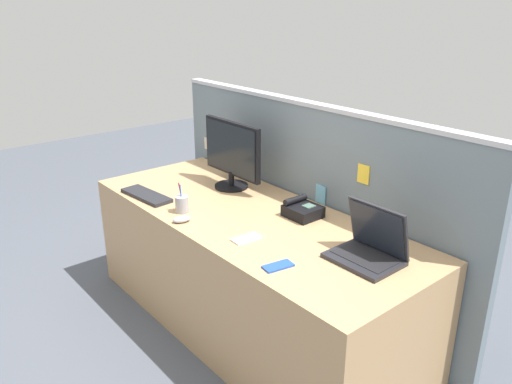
% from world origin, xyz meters
% --- Properties ---
extents(ground_plane, '(10.00, 10.00, 0.00)m').
position_xyz_m(ground_plane, '(0.00, 0.00, 0.00)').
color(ground_plane, '#4C515B').
extents(desk, '(2.12, 0.83, 0.72)m').
position_xyz_m(desk, '(0.00, 0.00, 0.36)').
color(desk, tan).
rests_on(desk, ground_plane).
extents(cubicle_divider, '(2.36, 0.08, 1.29)m').
position_xyz_m(cubicle_divider, '(-0.00, 0.45, 0.65)').
color(cubicle_divider, slate).
rests_on(cubicle_divider, ground_plane).
extents(desktop_monitor, '(0.51, 0.21, 0.42)m').
position_xyz_m(desktop_monitor, '(-0.41, 0.20, 0.94)').
color(desktop_monitor, black).
rests_on(desktop_monitor, desk).
extents(laptop, '(0.31, 0.25, 0.26)m').
position_xyz_m(laptop, '(0.75, 0.10, 0.79)').
color(laptop, '#232328').
rests_on(laptop, desk).
extents(desk_phone, '(0.18, 0.17, 0.10)m').
position_xyz_m(desk_phone, '(0.21, 0.21, 0.75)').
color(desk_phone, black).
rests_on(desk_phone, desk).
extents(keyboard_main, '(0.38, 0.16, 0.02)m').
position_xyz_m(keyboard_main, '(-0.60, -0.31, 0.73)').
color(keyboard_main, '#232328').
rests_on(keyboard_main, desk).
extents(computer_mouse_right_hand, '(0.08, 0.11, 0.03)m').
position_xyz_m(computer_mouse_right_hand, '(-0.15, -0.34, 0.73)').
color(computer_mouse_right_hand, '#9EA0A8').
rests_on(computer_mouse_right_hand, desk).
extents(pen_cup, '(0.07, 0.07, 0.17)m').
position_xyz_m(pen_cup, '(-0.27, -0.27, 0.77)').
color(pen_cup, '#99999E').
rests_on(pen_cup, desk).
extents(cell_phone_white_slab, '(0.09, 0.15, 0.01)m').
position_xyz_m(cell_phone_white_slab, '(0.23, -0.21, 0.72)').
color(cell_phone_white_slab, silver).
rests_on(cell_phone_white_slab, desk).
extents(cell_phone_blue_case, '(0.09, 0.15, 0.01)m').
position_xyz_m(cell_phone_blue_case, '(0.54, -0.27, 0.72)').
color(cell_phone_blue_case, blue).
rests_on(cell_phone_blue_case, desk).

